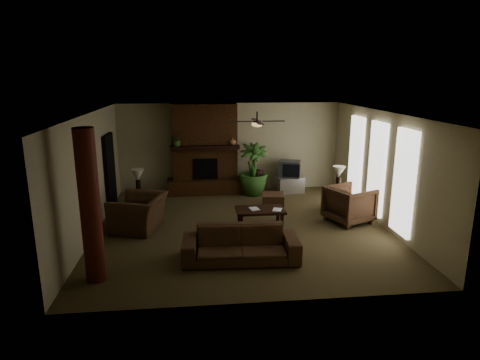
{
  "coord_description": "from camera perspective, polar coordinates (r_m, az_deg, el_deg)",
  "views": [
    {
      "loc": [
        -1.07,
        -9.56,
        3.65
      ],
      "look_at": [
        0.0,
        0.4,
        1.1
      ],
      "focal_mm": 30.97,
      "sensor_mm": 36.0,
      "label": 1
    }
  ],
  "objects": [
    {
      "name": "tv_stand",
      "position": [
        13.29,
        6.84,
        -0.64
      ],
      "size": [
        0.93,
        0.65,
        0.5
      ],
      "primitive_type": "cube",
      "rotation": [
        0.0,
        0.0,
        0.18
      ],
      "color": "silver",
      "rests_on": "ground"
    },
    {
      "name": "windows",
      "position": [
        11.0,
        18.3,
        1.48
      ],
      "size": [
        0.08,
        3.65,
        2.35
      ],
      "color": "white",
      "rests_on": "ground"
    },
    {
      "name": "log_column",
      "position": [
        7.74,
        -19.95,
        -3.52
      ],
      "size": [
        0.36,
        0.36,
        2.8
      ],
      "primitive_type": "cylinder",
      "color": "#5F2317",
      "rests_on": "ground"
    },
    {
      "name": "ottoman",
      "position": [
        11.72,
        4.56,
        -2.88
      ],
      "size": [
        0.68,
        0.68,
        0.4
      ],
      "primitive_type": "cube",
      "rotation": [
        0.0,
        0.0,
        -0.14
      ],
      "color": "#4B3320",
      "rests_on": "ground"
    },
    {
      "name": "room_shell",
      "position": [
        9.88,
        0.25,
        1.12
      ],
      "size": [
        7.0,
        7.0,
        7.0
      ],
      "color": "brown",
      "rests_on": "ground"
    },
    {
      "name": "armchair_left",
      "position": [
        10.27,
        -13.81,
        -3.65
      ],
      "size": [
        1.14,
        1.45,
        1.12
      ],
      "primitive_type": "imported",
      "rotation": [
        0.0,
        0.0,
        -1.84
      ],
      "color": "#4B3320",
      "rests_on": "ground"
    },
    {
      "name": "lamp_right",
      "position": [
        11.79,
        13.47,
        0.9
      ],
      "size": [
        0.44,
        0.44,
        0.65
      ],
      "color": "black",
      "rests_on": "side_table_right"
    },
    {
      "name": "armchair_right",
      "position": [
        10.85,
        14.86,
        -3.02
      ],
      "size": [
        1.25,
        1.28,
        1.02
      ],
      "primitive_type": "imported",
      "rotation": [
        0.0,
        0.0,
        1.98
      ],
      "color": "#4B3320",
      "rests_on": "ground"
    },
    {
      "name": "book_b",
      "position": [
        10.17,
        4.57,
        -3.35
      ],
      "size": [
        0.21,
        0.09,
        0.29
      ],
      "primitive_type": "imported",
      "rotation": [
        0.0,
        0.0,
        -0.35
      ],
      "color": "#999999",
      "rests_on": "coffee_table"
    },
    {
      "name": "coffee_table",
      "position": [
        10.28,
        2.8,
        -4.31
      ],
      "size": [
        1.2,
        0.7,
        0.43
      ],
      "color": "black",
      "rests_on": "ground"
    },
    {
      "name": "book_a",
      "position": [
        10.14,
        1.4,
        -3.37
      ],
      "size": [
        0.22,
        0.07,
        0.29
      ],
      "primitive_type": "imported",
      "rotation": [
        0.0,
        0.0,
        0.2
      ],
      "color": "#999999",
      "rests_on": "coffee_table"
    },
    {
      "name": "floor_vase",
      "position": [
        13.13,
        2.57,
        0.08
      ],
      "size": [
        0.34,
        0.34,
        0.77
      ],
      "color": "#31241B",
      "rests_on": "ground"
    },
    {
      "name": "side_table_left",
      "position": [
        11.67,
        -13.86,
        -2.95
      ],
      "size": [
        0.63,
        0.63,
        0.55
      ],
      "primitive_type": "cube",
      "rotation": [
        0.0,
        0.0,
        0.32
      ],
      "color": "black",
      "rests_on": "ground"
    },
    {
      "name": "fireplace",
      "position": [
        13.02,
        -4.84,
        3.2
      ],
      "size": [
        2.4,
        0.7,
        2.8
      ],
      "color": "#563017",
      "rests_on": "ground"
    },
    {
      "name": "floor_plant",
      "position": [
        12.91,
        1.82,
        -0.06
      ],
      "size": [
        0.99,
        1.66,
        0.9
      ],
      "primitive_type": "imported",
      "rotation": [
        0.0,
        0.0,
        0.05
      ],
      "color": "#345E25",
      "rests_on": "ground"
    },
    {
      "name": "lamp_left",
      "position": [
        11.45,
        -13.88,
        0.49
      ],
      "size": [
        0.46,
        0.46,
        0.65
      ],
      "color": "black",
      "rests_on": "side_table_left"
    },
    {
      "name": "tv",
      "position": [
        13.19,
        6.82,
        1.53
      ],
      "size": [
        0.77,
        0.7,
        0.52
      ],
      "color": "#353537",
      "rests_on": "tv_stand"
    },
    {
      "name": "doorway",
      "position": [
        11.89,
        -17.47,
        0.99
      ],
      "size": [
        0.1,
        1.0,
        2.1
      ],
      "primitive_type": "cube",
      "color": "black",
      "rests_on": "ground"
    },
    {
      "name": "side_table_right",
      "position": [
        11.92,
        13.28,
        -2.55
      ],
      "size": [
        0.63,
        0.63,
        0.55
      ],
      "primitive_type": "cube",
      "rotation": [
        0.0,
        0.0,
        0.31
      ],
      "color": "black",
      "rests_on": "ground"
    },
    {
      "name": "mantel_plant",
      "position": [
        12.66,
        -8.63,
        5.38
      ],
      "size": [
        0.42,
        0.46,
        0.33
      ],
      "primitive_type": "imported",
      "rotation": [
        0.0,
        0.0,
        0.11
      ],
      "color": "#345E25",
      "rests_on": "fireplace"
    },
    {
      "name": "sofa",
      "position": [
        8.38,
        0.11,
        -8.12
      ],
      "size": [
        2.37,
        0.8,
        0.91
      ],
      "primitive_type": "imported",
      "rotation": [
        0.0,
        0.0,
        -0.05
      ],
      "color": "#4B3320",
      "rests_on": "ground"
    },
    {
      "name": "mantel_vase",
      "position": [
        12.75,
        -1.03,
        5.35
      ],
      "size": [
        0.28,
        0.29,
        0.22
      ],
      "primitive_type": "imported",
      "rotation": [
        0.0,
        0.0,
        0.34
      ],
      "color": "#935F3A",
      "rests_on": "fireplace"
    },
    {
      "name": "ceiling_fan",
      "position": [
        10.03,
        2.36,
        7.86
      ],
      "size": [
        1.35,
        1.35,
        0.37
      ],
      "color": "black",
      "rests_on": "ceiling"
    }
  ]
}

